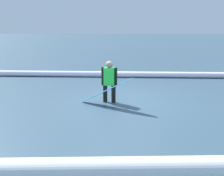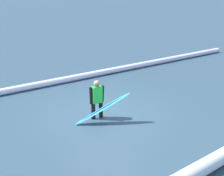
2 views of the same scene
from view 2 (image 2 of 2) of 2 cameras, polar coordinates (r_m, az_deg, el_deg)
ground_plane at (r=11.33m, az=-1.19°, el=-4.66°), size 130.59×130.59×0.00m
surfer at (r=10.73m, az=-2.73°, el=-1.74°), size 0.51×0.27×1.36m
surfboard at (r=10.45m, az=-1.77°, el=-3.78°), size 1.75×1.12×1.05m
wave_crest_foreground at (r=15.26m, az=-4.09°, el=2.36°), size 18.92×1.41×0.28m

